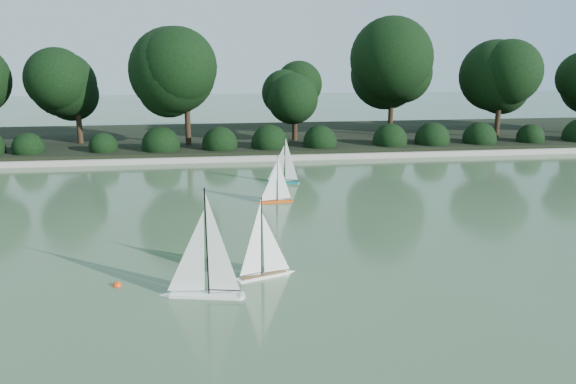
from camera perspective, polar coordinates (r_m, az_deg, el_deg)
The scene contains 10 objects.
ground at distance 10.61m, azimuth 4.26°, elevation -5.91°, with size 80.00×80.00×0.00m, color #385332.
pond_coping at distance 19.19m, azimuth -1.24°, elevation 3.51°, with size 40.00×0.35×0.18m, color gray.
far_bank at distance 23.11m, azimuth -2.36°, elevation 5.47°, with size 40.00×8.00×0.30m, color black.
tree_line at distance 21.46m, azimuth 1.31°, elevation 11.50°, with size 26.31×3.93×4.39m.
shrub_hedge at distance 20.01m, azimuth -1.54°, elevation 4.99°, with size 29.10×1.10×1.10m.
sailboat_white_a at distance 8.68m, azimuth -9.08°, elevation -8.71°, with size 1.34×0.47×1.83m.
sailboat_white_b at distance 9.33m, azimuth -2.02°, elevation -7.27°, with size 1.06×0.51×1.47m.
sailboat_orange at distance 13.79m, azimuth -1.49°, elevation -0.28°, with size 0.92×0.20×1.26m.
sailboat_teal at distance 15.87m, azimuth -0.74°, elevation 1.75°, with size 1.03×0.48×1.42m.
race_buoy at distance 9.45m, azimuth -16.96°, elevation -9.10°, with size 0.14×0.14×0.14m, color red.
Camera 1 is at (-2.10, -9.75, 3.63)m, focal length 35.00 mm.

